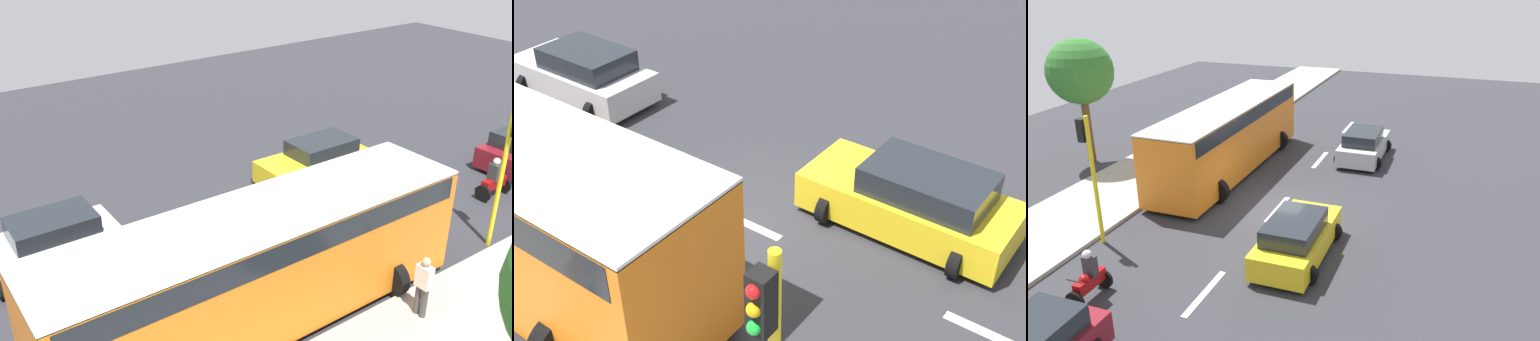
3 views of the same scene
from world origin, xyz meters
TOP-DOWN VIEW (x-y plane):
  - ground_plane at (0.00, 0.00)m, footprint 40.00×60.00m
  - lane_stripe_north at (0.00, -6.00)m, footprint 0.20×2.40m
  - lane_stripe_mid at (0.00, 0.00)m, footprint 0.20×2.40m
  - lane_stripe_south at (0.00, 6.00)m, footprint 0.20×2.40m
  - lane_stripe_far_south at (0.00, 12.00)m, footprint 0.20×2.40m
  - car_yellow_cab at (-1.87, 3.16)m, footprint 2.24×4.37m
  - car_silver at (-1.95, -6.91)m, footprint 2.29×4.22m
  - city_bus at (3.61, -3.32)m, footprint 3.20×11.00m
  - motorcycle at (2.92, 7.32)m, footprint 0.60×1.30m
  - pedestrian_near_signal at (5.86, -0.02)m, footprint 0.40×0.24m
  - traffic_light_corner at (4.85, 4.49)m, footprint 0.49×0.24m

SIDE VIEW (x-z plane):
  - ground_plane at x=0.00m, z-range -0.10..0.00m
  - lane_stripe_north at x=0.00m, z-range 0.00..0.01m
  - lane_stripe_mid at x=0.00m, z-range 0.00..0.01m
  - lane_stripe_south at x=0.00m, z-range 0.00..0.01m
  - lane_stripe_far_south at x=0.00m, z-range 0.00..0.01m
  - motorcycle at x=2.92m, z-range -0.12..1.41m
  - car_silver at x=-1.95m, z-range -0.05..1.47m
  - car_yellow_cab at x=-1.87m, z-range -0.05..1.47m
  - pedestrian_near_signal at x=5.86m, z-range 0.21..1.90m
  - city_bus at x=3.61m, z-range 0.27..3.43m
  - traffic_light_corner at x=4.85m, z-range 0.68..5.18m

